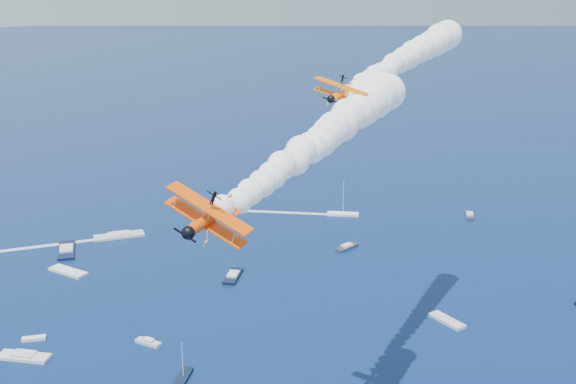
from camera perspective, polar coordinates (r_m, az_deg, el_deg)
biplane_lead at (r=103.58m, az=4.16°, el=7.73°), size 10.41×11.33×7.05m
biplane_trail at (r=67.68m, az=-6.32°, el=-2.10°), size 12.10×12.94×9.01m
smoke_trail_lead at (r=128.84m, az=9.31°, el=10.39°), size 57.48×50.87×10.09m
smoke_trail_trail at (r=90.85m, az=2.81°, el=4.41°), size 57.57×53.09×10.09m
spectator_boats at (r=180.99m, az=-12.92°, el=-8.50°), size 232.13×148.73×0.70m
boat_wakes at (r=182.55m, az=-19.64°, el=-8.99°), size 200.24×142.45×0.04m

